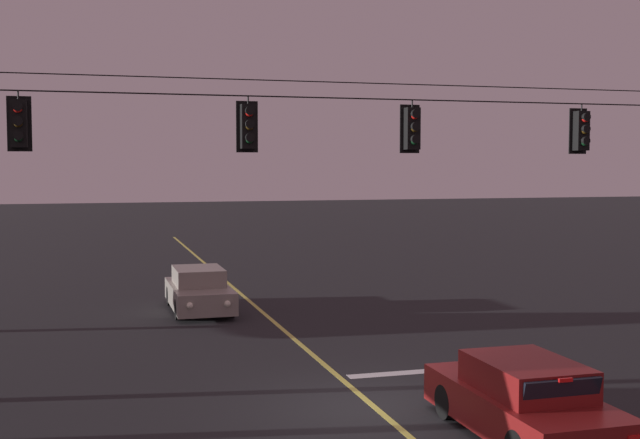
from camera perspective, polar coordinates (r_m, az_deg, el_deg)
ground_plane at (r=16.15m, az=3.90°, el=-13.06°), size 180.00×180.00×0.00m
lane_centre_stripe at (r=24.48m, az=-3.23°, el=-7.21°), size 0.14×60.00×0.01m
stop_bar_paint at (r=18.89m, az=7.01°, el=-10.56°), size 3.40×0.36×0.01m
signal_span_assembly at (r=18.23m, az=0.86°, el=1.51°), size 20.52×0.32×7.59m
traffic_light_leftmost at (r=17.50m, az=-20.42°, el=6.37°), size 0.48×0.41×1.22m
traffic_light_left_inner at (r=17.76m, az=-5.06°, el=6.55°), size 0.48×0.41×1.22m
traffic_light_centre at (r=18.86m, az=6.51°, el=6.38°), size 0.48×0.41×1.22m
traffic_light_right_inner at (r=20.96m, az=17.91°, el=5.96°), size 0.48×0.41×1.22m
car_waiting_near_lane at (r=14.64m, az=14.10°, el=-12.30°), size 1.80×4.33×1.39m
car_oncoming_lead at (r=26.49m, az=-8.50°, el=-4.99°), size 1.80×4.42×1.39m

